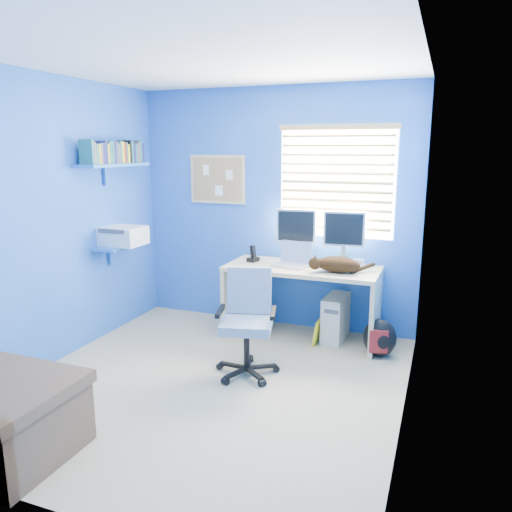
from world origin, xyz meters
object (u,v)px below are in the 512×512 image
at_px(office_chair, 247,335).
at_px(desk, 302,303).
at_px(tower_pc, 336,318).
at_px(cat, 338,265).
at_px(laptop, 291,255).

bearing_deg(office_chair, desk, 76.99).
relative_size(tower_pc, office_chair, 0.51).
height_order(cat, office_chair, cat).
bearing_deg(office_chair, tower_pc, 61.74).
distance_m(laptop, cat, 0.50).
bearing_deg(office_chair, cat, 54.66).
bearing_deg(cat, laptop, 150.11).
xyz_separation_m(desk, cat, (0.37, -0.10, 0.44)).
xyz_separation_m(desk, office_chair, (-0.21, -0.93, -0.04)).
bearing_deg(desk, tower_pc, 14.79).
bearing_deg(laptop, cat, 0.69).
height_order(desk, laptop, laptop).
xyz_separation_m(desk, tower_pc, (0.33, 0.09, -0.14)).
bearing_deg(desk, office_chair, -103.01).
xyz_separation_m(laptop, office_chair, (-0.10, -0.91, -0.52)).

